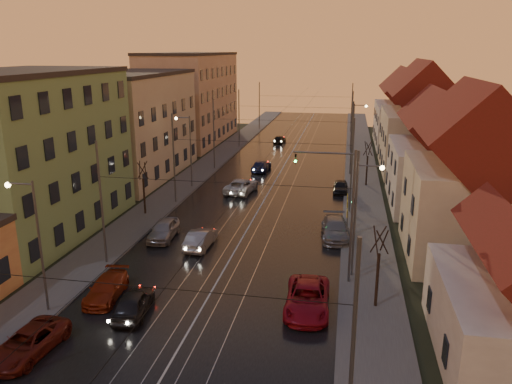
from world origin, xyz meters
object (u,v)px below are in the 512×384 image
Objects in this scene: street_lamp_1 at (360,209)px; driving_car_2 at (241,186)px; parked_left_3 at (164,230)px; parked_left_2 at (106,288)px; parked_right_0 at (307,298)px; street_lamp_2 at (188,144)px; parked_right_1 at (335,229)px; driving_car_1 at (201,239)px; street_lamp_0 at (34,234)px; driving_car_3 at (261,166)px; traffic_light_mast at (344,182)px; driving_car_0 at (133,303)px; parked_left_1 at (28,343)px; parked_right_2 at (340,187)px; street_lamp_3 at (356,127)px; driving_car_4 at (279,139)px.

driving_car_2 is (-12.01, 18.97, -4.13)m from street_lamp_1.
parked_left_3 reaches higher than driving_car_2.
parked_left_2 is 0.80× the size of parked_right_0.
street_lamp_2 reaches higher than parked_right_1.
driving_car_2 reaches higher than driving_car_1.
street_lamp_0 reaches higher than parked_right_1.
street_lamp_2 is 7.52m from driving_car_2.
parked_left_2 is (-3.70, -34.82, -0.03)m from driving_car_3.
traffic_light_mast reaches higher than driving_car_0.
parked_right_0 reaches higher than parked_left_1.
parked_right_0 is 26.02m from parked_right_2.
street_lamp_1 and street_lamp_3 have the same top height.
street_lamp_1 and street_lamp_2 have the same top height.
street_lamp_3 reaches higher than parked_left_1.
street_lamp_0 reaches higher than traffic_light_mast.
driving_car_0 is 12.12m from parked_left_3.
parked_left_1 reaches higher than parked_right_2.
driving_car_3 is at bearing 79.90° from street_lamp_0.
street_lamp_3 is 35.09m from driving_car_1.
driving_car_3 is at bearing 77.93° from parked_left_2.
street_lamp_0 reaches higher than driving_car_1.
traffic_light_mast is (17.10, -12.00, -0.29)m from street_lamp_2.
parked_left_3 is (-2.59, 11.84, 0.05)m from driving_car_0.
parked_right_2 is (10.48, -27.85, -0.00)m from driving_car_4.
parked_right_1 is at bearing 7.78° from parked_left_3.
parked_right_0 reaches higher than driving_car_0.
parked_right_2 is at bearing 144.10° from driving_car_3.
parked_left_1 is 16.58m from parked_left_3.
street_lamp_0 is 1.45× the size of parked_right_0.
driving_car_0 is at bearing -78.85° from street_lamp_2.
street_lamp_1 is 1.00× the size of street_lamp_2.
traffic_light_mast is 15.94m from driving_car_2.
parked_right_2 is (-1.50, 20.97, -4.24)m from street_lamp_1.
driving_car_0 is 1.12× the size of parked_right_2.
parked_left_2 is at bearing -92.85° from parked_left_3.
parked_left_2 is (2.90, 2.24, -4.24)m from street_lamp_0.
street_lamp_2 is 20.89m from traffic_light_mast.
driving_car_4 is (-11.98, 12.81, -4.24)m from street_lamp_3.
parked_right_0 is 1.04× the size of parked_right_1.
driving_car_4 is at bearing 83.75° from street_lamp_0.
driving_car_1 reaches higher than driving_car_0.
street_lamp_3 is at bearing -117.43° from driving_car_2.
driving_car_3 reaches higher than parked_left_2.
street_lamp_1 is 1.51× the size of parked_right_1.
driving_car_4 is 42.84m from parked_right_1.
parked_left_1 is at bearing -143.73° from street_lamp_1.
parked_left_2 is at bearing 70.80° from driving_car_1.
driving_car_4 is at bearing 110.60° from parked_right_2.
driving_car_0 is at bearing 90.88° from driving_car_3.
parked_left_2 is 1.17× the size of parked_right_2.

